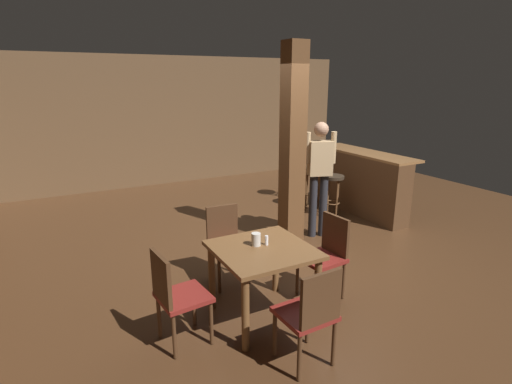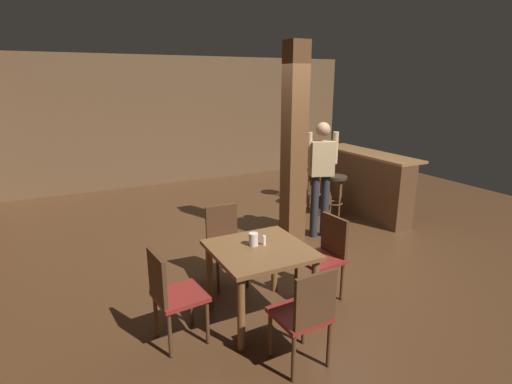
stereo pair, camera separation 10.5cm
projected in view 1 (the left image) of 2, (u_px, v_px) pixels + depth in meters
ground_plane at (292, 248)px, 5.63m from camera, size 10.80×10.80×0.00m
wall_back at (185, 120)px, 9.07m from camera, size 8.00×0.10×2.80m
pillar at (293, 146)px, 5.58m from camera, size 0.28×0.28×2.80m
dining_table at (263, 260)px, 3.86m from camera, size 0.90×0.90×0.74m
chair_east at (327, 252)px, 4.29m from camera, size 0.45×0.45×0.89m
chair_south at (311, 312)px, 3.19m from camera, size 0.44×0.44×0.89m
chair_west at (175, 293)px, 3.47m from camera, size 0.46×0.46×0.89m
chair_north at (226, 241)px, 4.60m from camera, size 0.45×0.45×0.89m
napkin_cup at (256, 239)px, 3.86m from camera, size 0.09×0.09×0.13m
salt_shaker at (267, 240)px, 3.88m from camera, size 0.03×0.03×0.10m
standing_person at (319, 171)px, 5.83m from camera, size 0.47×0.30×1.72m
bar_counter at (359, 182)px, 7.05m from camera, size 0.56×2.05×1.08m
bar_stool_near at (333, 185)px, 6.81m from camera, size 0.37×0.37×0.73m
bar_stool_mid at (311, 177)px, 7.29m from camera, size 0.36×0.36×0.77m
bar_stool_far at (291, 170)px, 7.94m from camera, size 0.37×0.37×0.75m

